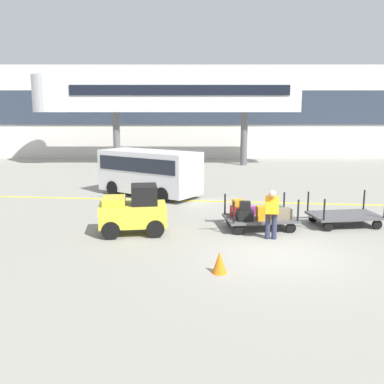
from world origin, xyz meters
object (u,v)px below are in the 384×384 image
baggage_cart_lead (258,215)px  safety_cone_near (219,262)px  baggage_tug (133,211)px  baggage_handler (271,212)px  baggage_cart_middle (343,216)px  shuttle_van (148,170)px

baggage_cart_lead → safety_cone_near: size_ratio=5.58×
baggage_tug → baggage_cart_lead: (4.09, 0.53, -0.26)m
baggage_cart_lead → baggage_handler: size_ratio=1.97×
baggage_cart_middle → baggage_handler: baggage_handler is taller
baggage_tug → safety_cone_near: baggage_tug is taller
baggage_cart_middle → shuttle_van: (-7.22, 5.31, 0.89)m
baggage_handler → safety_cone_near: (-1.75, -2.74, -0.59)m
safety_cone_near → baggage_cart_lead: bearing=68.2°
baggage_tug → shuttle_van: (-0.13, 6.29, 0.48)m
safety_cone_near → baggage_handler: bearing=57.5°
baggage_cart_lead → baggage_cart_middle: bearing=8.7°
shuttle_van → baggage_cart_middle: bearing=-36.3°
baggage_tug → baggage_cart_middle: bearing=7.9°
baggage_tug → baggage_cart_middle: size_ratio=0.73×
baggage_handler → shuttle_van: (-4.40, 6.93, 0.37)m
safety_cone_near → baggage_tug: bearing=126.7°
baggage_cart_lead → baggage_tug: bearing=-172.7°
baggage_tug → safety_cone_near: size_ratio=4.06×
baggage_tug → shuttle_van: 6.31m
safety_cone_near → baggage_cart_middle: bearing=43.7°
baggage_handler → baggage_tug: bearing=171.5°
baggage_handler → baggage_cart_lead: bearing=99.0°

